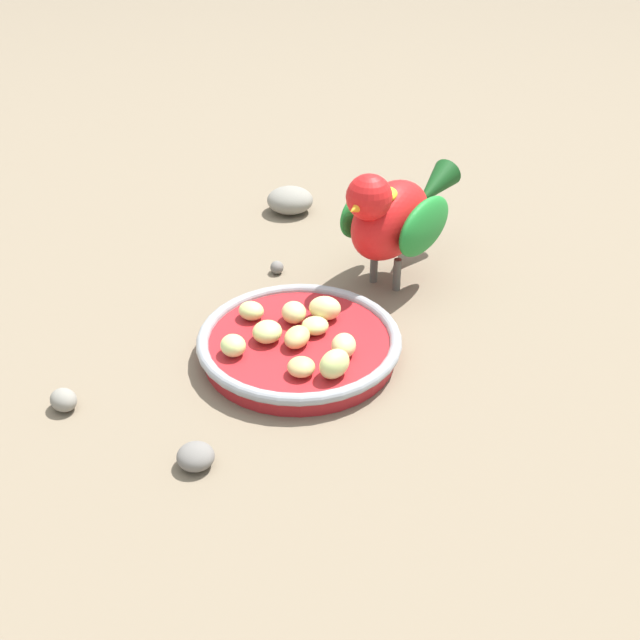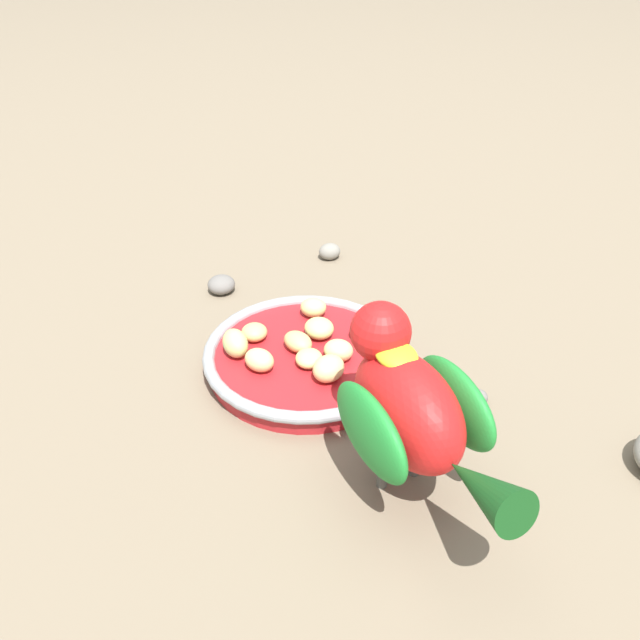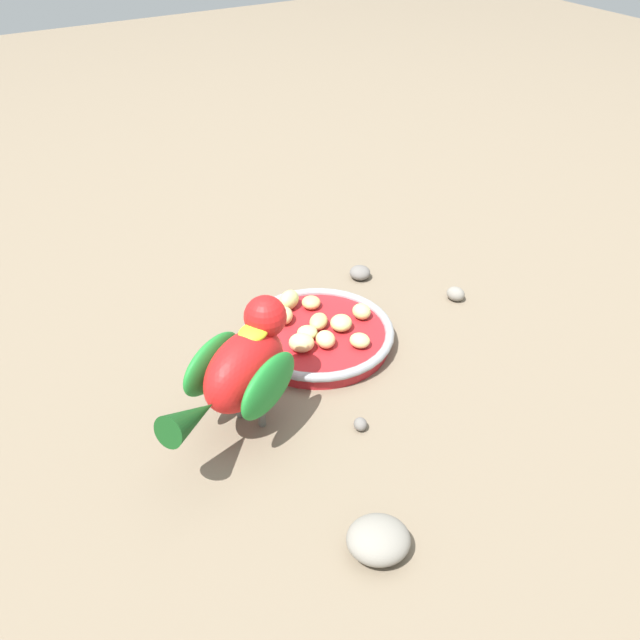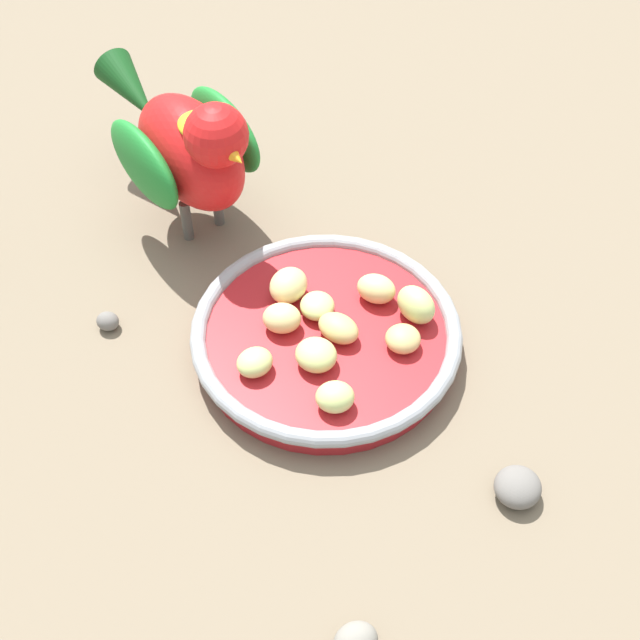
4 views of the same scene
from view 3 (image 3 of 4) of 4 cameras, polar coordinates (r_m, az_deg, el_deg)
ground_plane at (r=0.94m, az=-0.41°, el=-1.68°), size 4.00×4.00×0.00m
feeding_bowl at (r=0.93m, az=-0.24°, el=-1.27°), size 0.20×0.20×0.03m
apple_piece_0 at (r=0.96m, az=-2.56°, el=1.66°), size 0.04×0.04×0.03m
apple_piece_1 at (r=0.97m, az=-0.73°, el=1.45°), size 0.04×0.04×0.02m
apple_piece_2 at (r=0.92m, az=1.75°, el=-0.24°), size 0.04×0.04×0.02m
apple_piece_3 at (r=0.93m, az=-0.06°, el=-0.17°), size 0.04×0.04×0.02m
apple_piece_4 at (r=0.95m, az=3.42°, el=0.71°), size 0.03×0.03×0.02m
apple_piece_5 at (r=0.91m, az=-1.05°, el=-1.04°), size 0.03×0.03×0.02m
apple_piece_6 at (r=0.88m, az=-1.52°, el=-1.87°), size 0.04×0.04×0.02m
apple_piece_7 at (r=0.94m, az=-2.96°, el=0.38°), size 0.04×0.04×0.02m
apple_piece_8 at (r=0.89m, az=0.46°, el=-1.60°), size 0.03×0.03×0.02m
apple_piece_9 at (r=0.89m, az=3.28°, el=-1.69°), size 0.04×0.03×0.02m
parrot at (r=0.76m, az=-6.41°, el=-3.95°), size 0.14×0.20×0.15m
rock_large at (r=0.69m, az=4.81°, el=-17.51°), size 0.08×0.08×0.03m
pebble_0 at (r=0.81m, az=3.33°, el=-8.53°), size 0.02×0.02×0.01m
pebble_1 at (r=1.04m, az=11.06°, el=2.12°), size 0.03×0.03×0.02m
pebble_2 at (r=1.07m, az=3.30°, el=3.90°), size 0.04×0.04×0.02m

